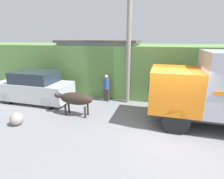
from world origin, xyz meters
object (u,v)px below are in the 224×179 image
(parked_suv, at_px, (35,87))
(utility_pole, at_px, (129,37))
(pedestrian_on_hill, at_px, (106,87))
(brown_cow, at_px, (75,99))
(roadside_rock, at_px, (17,119))

(parked_suv, xyz_separation_m, utility_pole, (5.11, 1.36, 2.75))
(pedestrian_on_hill, bearing_deg, utility_pole, -169.71)
(parked_suv, bearing_deg, utility_pole, 17.93)
(brown_cow, xyz_separation_m, roadside_rock, (-1.97, -1.57, -0.56))
(pedestrian_on_hill, bearing_deg, roadside_rock, 58.54)
(utility_pole, xyz_separation_m, roadside_rock, (-3.99, -3.99, -3.33))
(parked_suv, distance_m, utility_pole, 5.96)
(brown_cow, xyz_separation_m, pedestrian_on_hill, (0.81, 2.29, 0.02))
(parked_suv, relative_size, roadside_rock, 7.73)
(pedestrian_on_hill, height_order, utility_pole, utility_pole)
(brown_cow, bearing_deg, utility_pole, 39.46)
(parked_suv, distance_m, pedestrian_on_hill, 4.09)
(roadside_rock, bearing_deg, utility_pole, 45.02)
(parked_suv, xyz_separation_m, roadside_rock, (1.12, -2.63, -0.58))
(parked_suv, xyz_separation_m, pedestrian_on_hill, (3.90, 1.23, -0.00))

